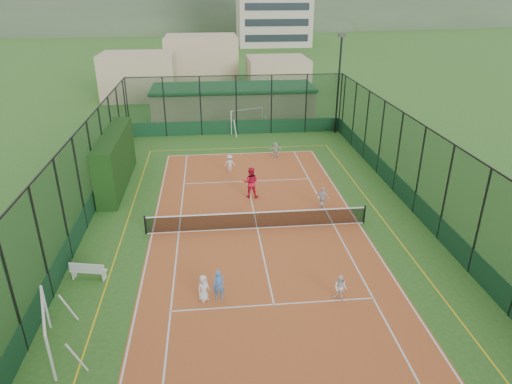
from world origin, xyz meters
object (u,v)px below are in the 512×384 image
Objects in this scene: floodlight_ne at (338,85)px; child_near_right at (340,288)px; clubhouse at (233,103)px; child_far_right at (323,198)px; futsal_goal_near at (48,331)px; child_near_left at (204,288)px; child_far_left at (230,163)px; white_bench at (88,270)px; child_far_back at (275,149)px; coach at (251,182)px; child_near_mid at (219,285)px; futsal_goal_far at (247,121)px.

floodlight_ne is 23.95m from child_near_right.
child_far_right is at bearing -78.78° from clubhouse.
futsal_goal_near is 2.49× the size of child_near_left.
futsal_goal_near reaches higher than child_far_left.
child_far_left is at bearing -94.34° from clubhouse.
floodlight_ne is 5.23× the size of white_bench.
clubhouse reaches higher than child_far_left.
child_far_back is 0.60× the size of coach.
child_far_right is 1.14× the size of child_far_back.
clubhouse is at bearing -34.88° from futsal_goal_near.
child_far_back is (10.59, 19.07, -0.35)m from futsal_goal_near.
white_bench is (-16.40, -20.37, -3.68)m from floodlight_ne.
child_far_right is at bearing 129.20° from child_far_left.
white_bench is 5.40m from child_near_left.
futsal_goal_near is at bearing -157.37° from child_near_mid.
coach is at bearing -53.58° from futsal_goal_near.
futsal_goal_near reaches higher than child_far_back.
child_near_mid is at bearing 85.91° from child_far_left.
floodlight_ne is at bearing -53.83° from futsal_goal_near.
futsal_goal_far is at bearing -78.10° from clubhouse.
child_near_mid is 4.92m from child_near_right.
child_near_right is at bearing -104.39° from floodlight_ne.
clubhouse is 5.23× the size of futsal_goal_near.
child_far_back is (4.68, 16.67, -0.09)m from child_near_mid.
futsal_goal_near is at bearing 164.29° from child_near_left.
child_near_left is (-2.80, -27.81, -0.98)m from clubhouse.
child_far_back is (3.55, 2.63, -0.03)m from child_far_left.
child_far_right is at bearing 85.32° from child_far_back.
child_near_left is at bearing 58.36° from child_far_back.
coach is (-3.95, 1.97, 0.30)m from child_far_right.
futsal_goal_near is (-16.67, -24.78, -3.19)m from floodlight_ne.
child_far_right is at bearing 165.32° from coach.
white_bench is at bearing 61.18° from child_far_left.
clubhouse is 4.90× the size of futsal_goal_far.
futsal_goal_far is 2.36× the size of child_far_right.
clubhouse is 11.56× the size of child_far_right.
child_far_right reaches higher than child_near_left.
floodlight_ne is 9.07m from child_far_back.
floodlight_ne reaches higher than white_bench.
coach reaches higher than child_near_right.
futsal_goal_near reaches higher than child_far_right.
child_far_right is at bearing 9.11° from child_near_left.
coach is at bearing 56.21° from child_far_back.
white_bench is at bearing 52.70° from child_far_right.
clubhouse is at bearing -93.82° from child_far_left.
child_far_back is at bearing -98.08° from futsal_goal_far.
child_far_back reaches higher than child_near_right.
child_near_left is 0.61× the size of coach.
child_near_left is at bearing -116.96° from floodlight_ne.
child_near_mid is 1.10× the size of child_far_left.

